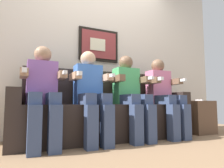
{
  "coord_description": "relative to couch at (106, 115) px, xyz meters",
  "views": [
    {
      "loc": [
        -1.03,
        -2.07,
        0.47
      ],
      "look_at": [
        0.0,
        0.15,
        0.7
      ],
      "focal_mm": 32.03,
      "sensor_mm": 36.0,
      "label": 1
    }
  ],
  "objects": [
    {
      "name": "side_table_right",
      "position": [
        1.5,
        -0.11,
        -0.06
      ],
      "size": [
        0.4,
        0.4,
        0.5
      ],
      "color": "brown",
      "rests_on": "ground_plane"
    },
    {
      "name": "person_rightmost",
      "position": [
        0.81,
        -0.17,
        0.29
      ],
      "size": [
        0.46,
        0.56,
        1.11
      ],
      "color": "pink",
      "rests_on": "ground_plane"
    },
    {
      "name": "ground_plane",
      "position": [
        0.0,
        -0.33,
        -0.31
      ],
      "size": [
        6.11,
        6.11,
        0.0
      ],
      "primitive_type": "plane",
      "color": "#8C6B4C"
    },
    {
      "name": "couch",
      "position": [
        0.0,
        0.0,
        0.0
      ],
      "size": [
        2.3,
        0.58,
        0.9
      ],
      "color": "#2D231E",
      "rests_on": "ground_plane"
    },
    {
      "name": "person_right_center",
      "position": [
        0.27,
        -0.17,
        0.29
      ],
      "size": [
        0.46,
        0.56,
        1.11
      ],
      "color": "#4CB266",
      "rests_on": "ground_plane"
    },
    {
      "name": "back_wall_assembly",
      "position": [
        0.0,
        0.44,
        0.99
      ],
      "size": [
        4.7,
        0.1,
        2.6
      ],
      "color": "beige",
      "rests_on": "ground_plane"
    },
    {
      "name": "person_left_center",
      "position": [
        -0.27,
        -0.17,
        0.29
      ],
      "size": [
        0.46,
        0.56,
        1.11
      ],
      "color": "#3F72CC",
      "rests_on": "ground_plane"
    },
    {
      "name": "person_leftmost",
      "position": [
        -0.81,
        -0.17,
        0.29
      ],
      "size": [
        0.46,
        0.56,
        1.11
      ],
      "color": "#8C59A5",
      "rests_on": "ground_plane"
    },
    {
      "name": "spare_remote_on_table",
      "position": [
        1.51,
        -0.15,
        0.2
      ],
      "size": [
        0.04,
        0.13,
        0.02
      ],
      "primitive_type": "cube",
      "color": "white",
      "rests_on": "side_table_right"
    }
  ]
}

